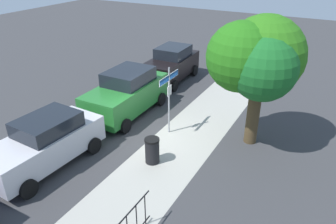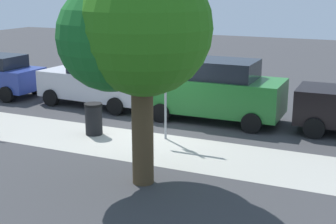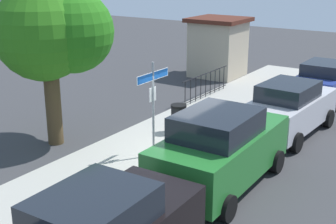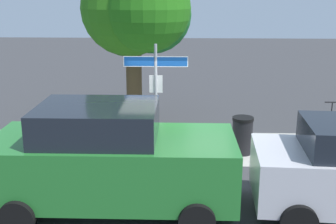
# 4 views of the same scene
# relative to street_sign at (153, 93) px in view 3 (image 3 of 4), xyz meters

# --- Properties ---
(ground_plane) EXTENTS (60.00, 60.00, 0.00)m
(ground_plane) POSITION_rel_street_sign_xyz_m (0.57, -0.40, -1.98)
(ground_plane) COLOR #38383A
(sidewalk_strip) EXTENTS (24.00, 2.60, 0.00)m
(sidewalk_strip) POSITION_rel_street_sign_xyz_m (2.57, 0.90, -1.98)
(sidewalk_strip) COLOR #A7A49A
(sidewalk_strip) RESTS_ON ground_plane
(street_sign) EXTENTS (1.54, 0.07, 2.90)m
(street_sign) POSITION_rel_street_sign_xyz_m (0.00, 0.00, 0.00)
(street_sign) COLOR #9EA0A5
(street_sign) RESTS_ON ground_plane
(shade_tree) EXTENTS (3.39, 3.40, 5.07)m
(shade_tree) POSITION_rel_street_sign_xyz_m (-0.73, 3.17, 1.55)
(shade_tree) COLOR #493923
(shade_tree) RESTS_ON ground_plane
(car_green) EXTENTS (4.58, 2.19, 2.08)m
(car_green) POSITION_rel_street_sign_xyz_m (-0.68, -2.60, -0.95)
(car_green) COLOR #24702B
(car_green) RESTS_ON ground_plane
(car_silver) EXTENTS (4.42, 2.17, 1.83)m
(car_silver) POSITION_rel_street_sign_xyz_m (4.12, -2.73, -1.06)
(car_silver) COLOR silver
(car_silver) RESTS_ON ground_plane
(car_blue) EXTENTS (4.02, 1.97, 1.69)m
(car_blue) POSITION_rel_street_sign_xyz_m (8.93, -2.56, -1.12)
(car_blue) COLOR navy
(car_blue) RESTS_ON ground_plane
(iron_fence) EXTENTS (3.86, 0.04, 1.07)m
(iron_fence) POSITION_rel_street_sign_xyz_m (6.62, 1.90, -1.43)
(iron_fence) COLOR black
(iron_fence) RESTS_ON ground_plane
(utility_shed) EXTENTS (2.67, 2.72, 2.99)m
(utility_shed) POSITION_rel_street_sign_xyz_m (10.55, 3.40, -0.46)
(utility_shed) COLOR tan
(utility_shed) RESTS_ON ground_plane
(trash_bin) EXTENTS (0.55, 0.55, 0.98)m
(trash_bin) POSITION_rel_street_sign_xyz_m (2.20, 0.50, -1.49)
(trash_bin) COLOR black
(trash_bin) RESTS_ON ground_plane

